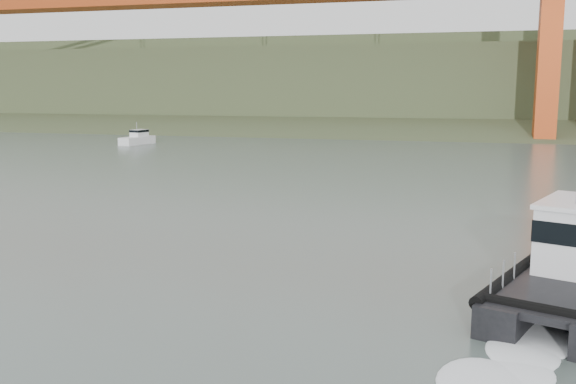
% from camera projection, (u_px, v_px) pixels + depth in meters
% --- Properties ---
extents(ground, '(400.00, 400.00, 0.00)m').
position_uv_depth(ground, '(281.00, 280.00, 26.09)').
color(ground, '#51615A').
rests_on(ground, ground).
extents(headlands, '(500.00, 105.36, 27.12)m').
position_uv_depth(headlands, '(434.00, 91.00, 144.36)').
color(headlands, '#354125').
rests_on(headlands, ground).
extents(motorboat, '(2.95, 5.98, 3.15)m').
position_uv_depth(motorboat, '(138.00, 138.00, 88.56)').
color(motorboat, white).
rests_on(motorboat, ground).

